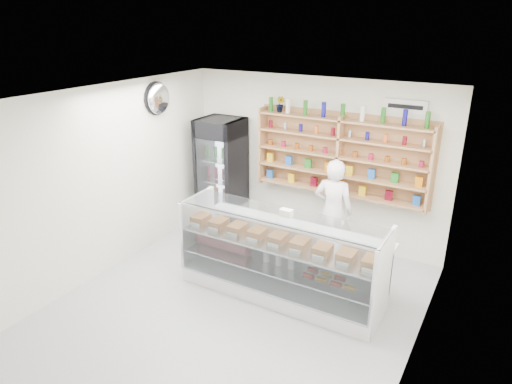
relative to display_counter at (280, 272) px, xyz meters
The scene contains 8 objects.
room 1.27m from the display_counter, 121.02° to the right, with size 5.00×5.00×5.00m.
display_counter is the anchor object (origin of this frame).
shop_worker 1.39m from the display_counter, 78.76° to the left, with size 0.62×0.40×1.69m, color white.
drinks_cooler 2.55m from the display_counter, 143.23° to the left, with size 0.75×0.73×2.03m.
wall_shelving 2.14m from the display_counter, 85.48° to the left, with size 2.84×0.28×1.33m.
potted_plant 2.80m from the display_counter, 118.33° to the left, with size 0.15×0.12×0.27m, color #1E6626.
security_mirror 3.35m from the display_counter, 166.73° to the left, with size 0.15×0.50×0.50m, color silver.
wall_sign 3.00m from the display_counter, 60.94° to the left, with size 0.62×0.03×0.20m, color white.
Camera 1 is at (2.84, -4.36, 3.66)m, focal length 32.00 mm.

